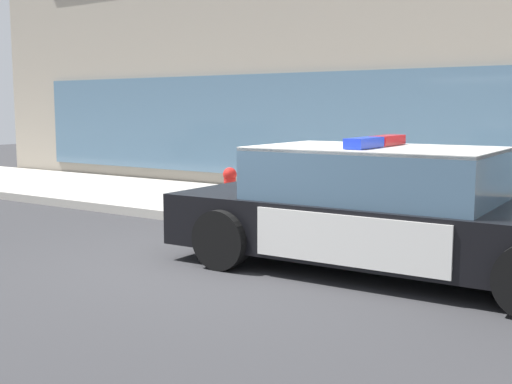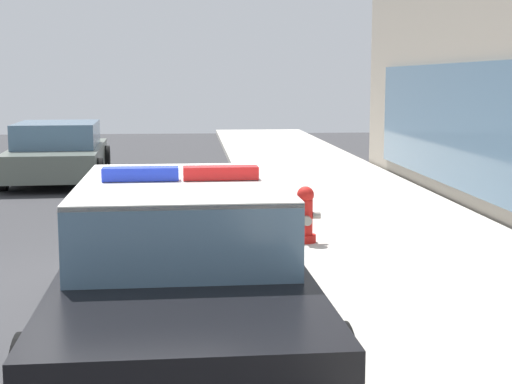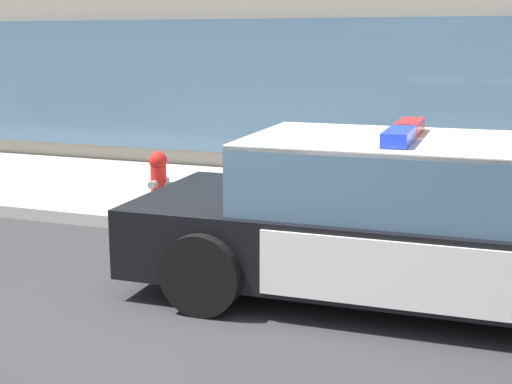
# 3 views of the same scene
# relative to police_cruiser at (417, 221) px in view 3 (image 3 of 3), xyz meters

# --- Properties ---
(ground) EXTENTS (48.00, 48.00, 0.00)m
(ground) POSITION_rel_police_cruiser_xyz_m (-1.72, -0.76, -0.68)
(ground) COLOR #303033
(sidewalk) EXTENTS (48.00, 3.48, 0.15)m
(sidewalk) POSITION_rel_police_cruiser_xyz_m (-1.72, 2.79, -0.60)
(sidewalk) COLOR #B2ADA3
(sidewalk) RESTS_ON ground
(police_cruiser) EXTENTS (5.01, 2.20, 1.49)m
(police_cruiser) POSITION_rel_police_cruiser_xyz_m (0.00, 0.00, 0.00)
(police_cruiser) COLOR black
(police_cruiser) RESTS_ON ground
(fire_hydrant) EXTENTS (0.34, 0.39, 0.73)m
(fire_hydrant) POSITION_rel_police_cruiser_xyz_m (-3.27, 1.53, -0.18)
(fire_hydrant) COLOR red
(fire_hydrant) RESTS_ON sidewalk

